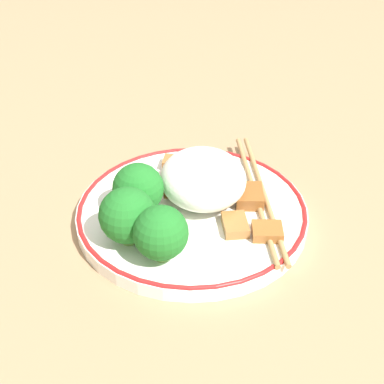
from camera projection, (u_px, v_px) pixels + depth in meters
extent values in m
plane|color=#9E7A56|center=(192.00, 218.00, 0.57)|extent=(3.00, 3.00, 0.00)
cylinder|color=white|center=(192.00, 213.00, 0.57)|extent=(0.24, 0.24, 0.01)
torus|color=red|center=(192.00, 207.00, 0.56)|extent=(0.24, 0.24, 0.00)
ellipsoid|color=white|center=(203.00, 178.00, 0.56)|extent=(0.10, 0.09, 0.05)
cylinder|color=#72AD4C|center=(140.00, 211.00, 0.55)|extent=(0.02, 0.02, 0.01)
sphere|color=#1E6B23|center=(139.00, 191.00, 0.53)|extent=(0.05, 0.05, 0.05)
cylinder|color=#72AD4C|center=(129.00, 236.00, 0.52)|extent=(0.02, 0.02, 0.01)
sphere|color=#1E6B23|center=(127.00, 215.00, 0.50)|extent=(0.05, 0.05, 0.05)
cylinder|color=#72AD4C|center=(162.00, 254.00, 0.50)|extent=(0.01, 0.01, 0.01)
sphere|color=#1E6B23|center=(161.00, 233.00, 0.48)|extent=(0.05, 0.05, 0.05)
cube|color=brown|center=(174.00, 185.00, 0.59)|extent=(0.03, 0.03, 0.01)
cube|color=#995B28|center=(267.00, 231.00, 0.52)|extent=(0.03, 0.03, 0.01)
cube|color=brown|center=(249.00, 196.00, 0.57)|extent=(0.04, 0.04, 0.01)
cube|color=#9E6633|center=(179.00, 164.00, 0.62)|extent=(0.03, 0.04, 0.01)
cube|color=#9E6633|center=(235.00, 225.00, 0.53)|extent=(0.04, 0.03, 0.01)
cylinder|color=#AD8451|center=(264.00, 193.00, 0.58)|extent=(0.23, 0.03, 0.01)
cylinder|color=#AD8451|center=(255.00, 193.00, 0.58)|extent=(0.23, 0.03, 0.01)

